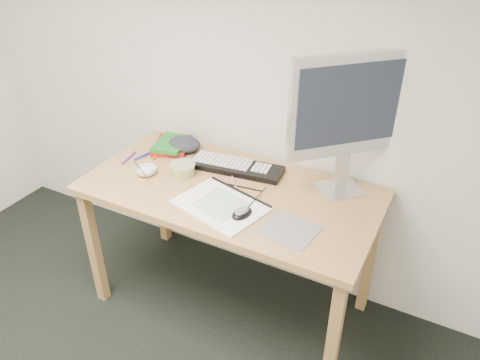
% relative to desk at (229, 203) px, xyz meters
% --- Properties ---
extents(desk, '(1.40, 0.70, 0.75)m').
position_rel_desk_xyz_m(desk, '(0.00, 0.00, 0.00)').
color(desk, '#A8854D').
rests_on(desk, ground).
extents(mousepad, '(0.24, 0.22, 0.00)m').
position_rel_desk_xyz_m(mousepad, '(0.37, -0.16, 0.08)').
color(mousepad, slate).
rests_on(mousepad, desk).
extents(sketchpad, '(0.44, 0.36, 0.01)m').
position_rel_desk_xyz_m(sketchpad, '(0.04, -0.14, 0.09)').
color(sketchpad, silver).
rests_on(sketchpad, desk).
extents(keyboard, '(0.49, 0.21, 0.03)m').
position_rel_desk_xyz_m(keyboard, '(-0.06, 0.17, 0.10)').
color(keyboard, black).
rests_on(keyboard, desk).
extents(monitor, '(0.43, 0.42, 0.65)m').
position_rel_desk_xyz_m(monitor, '(0.46, 0.23, 0.49)').
color(monitor, silver).
rests_on(monitor, desk).
extents(mouse, '(0.09, 0.12, 0.04)m').
position_rel_desk_xyz_m(mouse, '(0.16, -0.17, 0.11)').
color(mouse, black).
rests_on(mouse, sketchpad).
extents(rice_bowl, '(0.11, 0.11, 0.03)m').
position_rel_desk_xyz_m(rice_bowl, '(-0.43, -0.07, 0.10)').
color(rice_bowl, silver).
rests_on(rice_bowl, desk).
extents(chopsticks, '(0.18, 0.12, 0.02)m').
position_rel_desk_xyz_m(chopsticks, '(-0.44, -0.10, 0.12)').
color(chopsticks, silver).
rests_on(chopsticks, rice_bowl).
extents(fruit_tub, '(0.14, 0.14, 0.06)m').
position_rel_desk_xyz_m(fruit_tub, '(-0.26, 0.01, 0.11)').
color(fruit_tub, gold).
rests_on(fruit_tub, desk).
extents(book_red, '(0.26, 0.29, 0.02)m').
position_rel_desk_xyz_m(book_red, '(-0.48, 0.22, 0.09)').
color(book_red, maroon).
rests_on(book_red, desk).
extents(book_green, '(0.19, 0.24, 0.02)m').
position_rel_desk_xyz_m(book_green, '(-0.47, 0.21, 0.12)').
color(book_green, '#1C7121').
rests_on(book_green, book_red).
extents(cloth_lump, '(0.16, 0.13, 0.06)m').
position_rel_desk_xyz_m(cloth_lump, '(-0.41, 0.23, 0.11)').
color(cloth_lump, '#222429').
rests_on(cloth_lump, desk).
extents(pencil_pink, '(0.16, 0.02, 0.01)m').
position_rel_desk_xyz_m(pencil_pink, '(-0.00, 0.08, 0.09)').
color(pencil_pink, '#CC668F').
rests_on(pencil_pink, desk).
extents(pencil_tan, '(0.13, 0.16, 0.01)m').
position_rel_desk_xyz_m(pencil_tan, '(0.02, 0.03, 0.09)').
color(pencil_tan, tan).
rests_on(pencil_tan, desk).
extents(pencil_black, '(0.18, 0.03, 0.01)m').
position_rel_desk_xyz_m(pencil_black, '(0.06, 0.04, 0.09)').
color(pencil_black, black).
rests_on(pencil_black, desk).
extents(marker_blue, '(0.05, 0.14, 0.01)m').
position_rel_desk_xyz_m(marker_blue, '(-0.55, 0.07, 0.09)').
color(marker_blue, '#212DB7').
rests_on(marker_blue, desk).
extents(marker_orange, '(0.02, 0.13, 0.01)m').
position_rel_desk_xyz_m(marker_orange, '(-0.49, 0.12, 0.09)').
color(marker_orange, '#C64B17').
rests_on(marker_orange, desk).
extents(marker_purple, '(0.03, 0.14, 0.01)m').
position_rel_desk_xyz_m(marker_purple, '(-0.61, 0.01, 0.09)').
color(marker_purple, '#76268E').
rests_on(marker_purple, desk).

